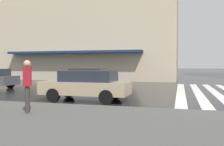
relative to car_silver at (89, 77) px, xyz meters
The scene contains 5 objects.
ground_plane 9.38m from the car_silver, 126.06° to the right, with size 220.00×220.00×0.00m, color black.
zebra_crossing 8.79m from the car_silver, 99.87° to the right, with size 13.00×4.50×0.01m.
car_silver is the anchor object (origin of this frame).
car_champagne 6.91m from the car_silver, 160.24° to the right, with size 1.85×4.10×1.41m.
pedestrian_in_red_jacket 10.67m from the car_silver, 169.93° to the right, with size 0.47×0.41×1.68m.
Camera 1 is at (-11.91, 0.98, 1.68)m, focal length 39.86 mm.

